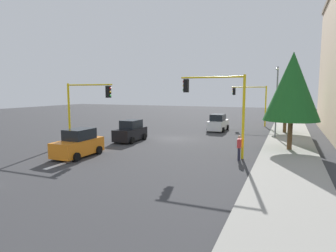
% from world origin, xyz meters
% --- Properties ---
extents(ground_plane, '(120.00, 120.00, 0.00)m').
position_xyz_m(ground_plane, '(0.00, 0.00, 0.00)').
color(ground_plane, '#353538').
extents(sidewalk_kerb, '(80.00, 4.00, 0.15)m').
position_xyz_m(sidewalk_kerb, '(-5.00, 10.50, 0.07)').
color(sidewalk_kerb, gray).
rests_on(sidewalk_kerb, ground).
extents(lane_arrow_near, '(2.40, 1.10, 1.10)m').
position_xyz_m(lane_arrow_near, '(11.51, -3.00, 0.01)').
color(lane_arrow_near, silver).
rests_on(lane_arrow_near, ground).
extents(traffic_signal_near_left, '(0.36, 4.59, 5.78)m').
position_xyz_m(traffic_signal_near_left, '(6.00, 5.71, 4.08)').
color(traffic_signal_near_left, yellow).
rests_on(traffic_signal_near_left, ground).
extents(traffic_signal_near_right, '(0.36, 4.59, 5.33)m').
position_xyz_m(traffic_signal_near_right, '(6.00, -5.64, 3.79)').
color(traffic_signal_near_right, yellow).
rests_on(traffic_signal_near_right, ground).
extents(traffic_signal_far_left, '(0.36, 4.59, 5.34)m').
position_xyz_m(traffic_signal_far_left, '(-14.00, 5.64, 3.80)').
color(traffic_signal_far_left, yellow).
rests_on(traffic_signal_far_left, ground).
extents(street_lamp_curbside, '(2.15, 0.28, 7.00)m').
position_xyz_m(street_lamp_curbside, '(-3.61, 9.20, 4.35)').
color(street_lamp_curbside, slate).
rests_on(street_lamp_curbside, ground).
extents(tree_roadside_near, '(4.17, 4.17, 7.61)m').
position_xyz_m(tree_roadside_near, '(2.00, 10.50, 4.99)').
color(tree_roadside_near, brown).
rests_on(tree_roadside_near, ground).
extents(tree_roadside_mid, '(4.01, 4.01, 7.31)m').
position_xyz_m(tree_roadside_mid, '(-8.00, 10.00, 4.80)').
color(tree_roadside_mid, brown).
rests_on(tree_roadside_mid, ground).
extents(car_black, '(3.83, 1.95, 1.98)m').
position_xyz_m(car_black, '(2.69, -3.25, 0.90)').
color(car_black, black).
rests_on(car_black, ground).
extents(car_white, '(4.15, 1.99, 1.98)m').
position_xyz_m(car_white, '(-7.55, 2.69, 0.90)').
color(car_white, white).
rests_on(car_white, ground).
extents(car_orange, '(3.99, 2.00, 1.98)m').
position_xyz_m(car_orange, '(9.75, -3.46, 0.90)').
color(car_orange, orange).
rests_on(car_orange, ground).
extents(pedestrian_crossing, '(0.40, 0.24, 1.70)m').
position_xyz_m(pedestrian_crossing, '(6.48, 7.35, 0.91)').
color(pedestrian_crossing, '#262638').
rests_on(pedestrian_crossing, ground).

